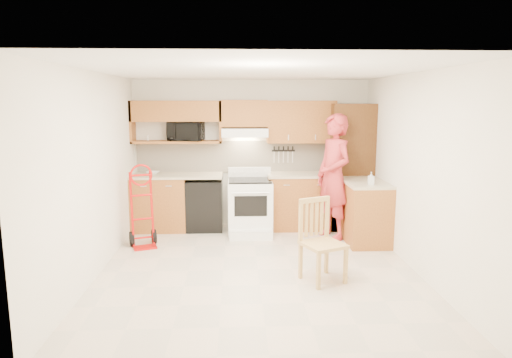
{
  "coord_description": "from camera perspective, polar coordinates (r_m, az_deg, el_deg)",
  "views": [
    {
      "loc": [
        -0.27,
        -5.56,
        2.14
      ],
      "look_at": [
        0.0,
        0.5,
        1.1
      ],
      "focal_mm": 31.89,
      "sensor_mm": 36.0,
      "label": 1
    }
  ],
  "objects": [
    {
      "name": "ceiling",
      "position": [
        5.58,
        0.24,
        13.54
      ],
      "size": [
        4.0,
        4.5,
        0.02
      ],
      "primitive_type": "cube",
      "color": "white",
      "rests_on": "ground"
    },
    {
      "name": "hand_truck",
      "position": [
        6.91,
        -14.04,
        -3.8
      ],
      "size": [
        0.55,
        0.52,
        1.12
      ],
      "primitive_type": null,
      "rotation": [
        0.0,
        0.0,
        0.33
      ],
      "color": "red",
      "rests_on": "ground"
    },
    {
      "name": "wall_left",
      "position": [
        5.89,
        -19.7,
        0.47
      ],
      "size": [
        0.02,
        4.5,
        2.5
      ],
      "primitive_type": "cube",
      "color": "white",
      "rests_on": "ground"
    },
    {
      "name": "soap_bottle",
      "position": [
        6.83,
        14.24,
        0.1
      ],
      "size": [
        0.09,
        0.09,
        0.18
      ],
      "primitive_type": "imported",
      "rotation": [
        0.0,
        0.0,
        -0.12
      ],
      "color": "white",
      "rests_on": "countertop_return"
    },
    {
      "name": "dining_chair",
      "position": [
        5.51,
        8.43,
        -7.74
      ],
      "size": [
        0.61,
        0.63,
        0.99
      ],
      "primitive_type": null,
      "rotation": [
        0.0,
        0.0,
        0.42
      ],
      "color": "#B88F47",
      "rests_on": "ground"
    },
    {
      "name": "upper_cab_left",
      "position": [
        7.71,
        -9.97,
        8.39
      ],
      "size": [
        1.5,
        0.33,
        0.34
      ],
      "primitive_type": "cube",
      "color": "#A56026",
      "rests_on": "wall_back"
    },
    {
      "name": "floor",
      "position": [
        5.97,
        0.22,
        -11.39
      ],
      "size": [
        4.0,
        4.5,
        0.02
      ],
      "primitive_type": "cube",
      "color": "#BDB09B",
      "rests_on": "ground"
    },
    {
      "name": "wall_front",
      "position": [
        3.43,
        2.08,
        -5.31
      ],
      "size": [
        4.0,
        0.02,
        2.5
      ],
      "primitive_type": "cube",
      "color": "white",
      "rests_on": "ground"
    },
    {
      "name": "knife_strip",
      "position": [
        7.86,
        3.45,
        3.13
      ],
      "size": [
        0.4,
        0.05,
        0.29
      ],
      "primitive_type": null,
      "color": "black",
      "rests_on": "backsplash"
    },
    {
      "name": "upper_shelf_mw",
      "position": [
        7.73,
        -9.86,
        4.61
      ],
      "size": [
        1.5,
        0.33,
        0.04
      ],
      "primitive_type": "cube",
      "color": "#A56026",
      "rests_on": "wall_back"
    },
    {
      "name": "upper_cab_center",
      "position": [
        7.65,
        -1.45,
        8.22
      ],
      "size": [
        0.76,
        0.33,
        0.44
      ],
      "primitive_type": "cube",
      "color": "#A56026",
      "rests_on": "wall_back"
    },
    {
      "name": "bowl",
      "position": [
        7.72,
        -12.82,
        0.74
      ],
      "size": [
        0.24,
        0.24,
        0.05
      ],
      "primitive_type": "imported",
      "rotation": [
        0.0,
        0.0,
        -0.15
      ],
      "color": "white",
      "rests_on": "countertop_left"
    },
    {
      "name": "lower_cab_right",
      "position": [
        7.77,
        5.65,
        -2.88
      ],
      "size": [
        1.14,
        0.6,
        0.9
      ],
      "primitive_type": "cube",
      "color": "#A56026",
      "rests_on": "ground"
    },
    {
      "name": "lower_cab_left",
      "position": [
        7.8,
        -11.95,
        -3.0
      ],
      "size": [
        0.9,
        0.6,
        0.9
      ],
      "primitive_type": "cube",
      "color": "#A56026",
      "rests_on": "ground"
    },
    {
      "name": "microwave",
      "position": [
        7.7,
        -8.77,
        5.95
      ],
      "size": [
        0.62,
        0.46,
        0.32
      ],
      "primitive_type": "imported",
      "rotation": [
        0.0,
        0.0,
        -0.13
      ],
      "color": "black",
      "rests_on": "upper_shelf_mw"
    },
    {
      "name": "pantry_tall",
      "position": [
        7.83,
        11.67,
        1.52
      ],
      "size": [
        0.7,
        0.6,
        2.1
      ],
      "primitive_type": "cube",
      "color": "#533312",
      "rests_on": "ground"
    },
    {
      "name": "upper_cab_right",
      "position": [
        7.73,
        5.67,
        7.16
      ],
      "size": [
        1.14,
        0.33,
        0.7
      ],
      "primitive_type": "cube",
      "color": "#A56026",
      "rests_on": "wall_back"
    },
    {
      "name": "countertop_left",
      "position": [
        7.67,
        -9.87,
        0.43
      ],
      "size": [
        1.5,
        0.63,
        0.04
      ],
      "primitive_type": "cube",
      "color": "#BDB08F",
      "rests_on": "lower_cab_left"
    },
    {
      "name": "countertop_return",
      "position": [
        7.1,
        13.6,
        -0.44
      ],
      "size": [
        0.63,
        1.0,
        0.04
      ],
      "primitive_type": "cube",
      "color": "#BDB08F",
      "rests_on": "cab_return_right"
    },
    {
      "name": "wall_right",
      "position": [
        6.07,
        19.53,
        0.74
      ],
      "size": [
        0.02,
        4.5,
        2.5
      ],
      "primitive_type": "cube",
      "color": "white",
      "rests_on": "ground"
    },
    {
      "name": "backsplash",
      "position": [
        7.85,
        -0.57,
        2.85
      ],
      "size": [
        3.92,
        0.03,
        0.55
      ],
      "primitive_type": "cube",
      "color": "beige",
      "rests_on": "wall_back"
    },
    {
      "name": "wall_back",
      "position": [
        7.87,
        -0.58,
        3.24
      ],
      "size": [
        4.0,
        0.02,
        2.5
      ],
      "primitive_type": "cube",
      "color": "white",
      "rests_on": "ground"
    },
    {
      "name": "range_hood",
      "position": [
        7.6,
        -1.43,
        5.87
      ],
      "size": [
        0.76,
        0.46,
        0.14
      ],
      "primitive_type": "cube",
      "color": "white",
      "rests_on": "wall_back"
    },
    {
      "name": "person",
      "position": [
        7.17,
        9.71,
        0.26
      ],
      "size": [
        0.7,
        0.84,
        1.96
      ],
      "primitive_type": "imported",
      "rotation": [
        0.0,
        0.0,
        -1.18
      ],
      "color": "#B83034",
      "rests_on": "ground"
    },
    {
      "name": "dishwasher",
      "position": [
        7.72,
        -6.44,
        -3.17
      ],
      "size": [
        0.6,
        0.6,
        0.85
      ],
      "primitive_type": "cube",
      "color": "black",
      "rests_on": "ground"
    },
    {
      "name": "range",
      "position": [
        7.38,
        -0.73,
        -2.92
      ],
      "size": [
        0.71,
        0.94,
        1.05
      ],
      "primitive_type": null,
      "color": "white",
      "rests_on": "ground"
    },
    {
      "name": "cab_return_right",
      "position": [
        7.19,
        13.45,
        -4.13
      ],
      "size": [
        0.6,
        1.0,
        0.9
      ],
      "primitive_type": "cube",
      "color": "#A56026",
      "rests_on": "ground"
    },
    {
      "name": "countertop_right",
      "position": [
        7.69,
        5.7,
        0.55
      ],
      "size": [
        1.14,
        0.63,
        0.04
      ],
      "primitive_type": "cube",
      "color": "#BDB08F",
      "rests_on": "lower_cab_right"
    }
  ]
}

